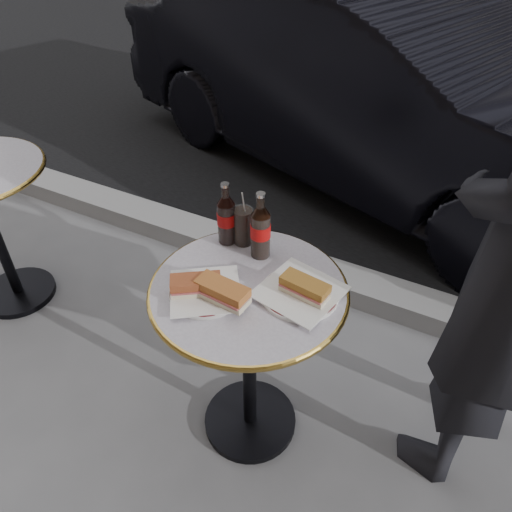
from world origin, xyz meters
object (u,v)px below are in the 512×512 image
at_px(plate_right, 300,293).
at_px(cola_glass, 243,226).
at_px(parked_car, 383,85).
at_px(cola_bottle_left, 226,213).
at_px(cola_bottle_right, 261,225).
at_px(plate_left, 206,293).
at_px(bistro_table, 249,363).

relative_size(plate_right, cola_glass, 1.76).
height_order(cola_glass, parked_car, parked_car).
bearing_deg(parked_car, cola_bottle_left, -160.39).
xyz_separation_m(cola_bottle_right, parked_car, (-0.15, 1.97, -0.22)).
height_order(plate_right, cola_glass, cola_glass).
relative_size(plate_left, plate_right, 0.92).
relative_size(cola_glass, parked_car, 0.04).
bearing_deg(plate_left, bistro_table, 40.85).
height_order(cola_bottle_right, cola_glass, cola_bottle_right).
bearing_deg(cola_bottle_left, cola_bottle_right, -5.95).
bearing_deg(cola_glass, parked_car, 92.02).
height_order(plate_left, cola_bottle_right, cola_bottle_right).
distance_m(bistro_table, cola_bottle_right, 0.51).
xyz_separation_m(cola_bottle_left, parked_car, (-0.02, 1.96, -0.21)).
distance_m(cola_glass, parked_car, 1.95).
distance_m(plate_left, cola_bottle_left, 0.29).
height_order(bistro_table, cola_bottle_right, cola_bottle_right).
distance_m(plate_left, plate_right, 0.28).
height_order(bistro_table, plate_left, plate_left).
bearing_deg(cola_bottle_left, plate_right, -21.78).
relative_size(plate_right, parked_car, 0.06).
relative_size(plate_left, cola_bottle_right, 0.92).
xyz_separation_m(bistro_table, cola_bottle_right, (-0.04, 0.16, 0.49)).
distance_m(cola_bottle_left, cola_bottle_right, 0.14).
xyz_separation_m(bistro_table, cola_bottle_left, (-0.18, 0.17, 0.48)).
distance_m(cola_bottle_left, cola_glass, 0.07).
height_order(plate_left, cola_glass, cola_glass).
bearing_deg(cola_bottle_left, cola_glass, 19.85).
xyz_separation_m(plate_right, cola_bottle_right, (-0.19, 0.12, 0.11)).
relative_size(cola_bottle_left, cola_glass, 1.69).
xyz_separation_m(cola_bottle_left, cola_bottle_right, (0.13, -0.01, 0.01)).
bearing_deg(cola_bottle_left, plate_left, -73.91).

